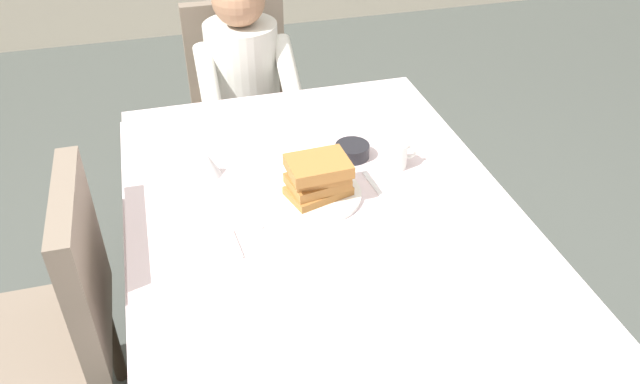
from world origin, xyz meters
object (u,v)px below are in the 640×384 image
(diner_person, at_px, (245,83))
(bowl_butter, at_px, (352,151))
(dining_table_main, at_px, (323,234))
(syrup_pitcher, at_px, (208,164))
(plate_breakfast, at_px, (314,194))
(chair_diner, at_px, (242,96))
(chair_left_side, at_px, (59,314))
(cup_coffee, at_px, (396,155))
(spoon_near_edge, at_px, (341,273))
(knife_right_of_plate, at_px, (377,190))
(fork_left_of_plate, at_px, (252,210))
(breakfast_stack, at_px, (318,176))

(diner_person, relative_size, bowl_butter, 10.18)
(dining_table_main, bearing_deg, syrup_pitcher, 137.69)
(diner_person, distance_m, bowl_butter, 0.80)
(plate_breakfast, bearing_deg, syrup_pitcher, 145.31)
(chair_diner, bearing_deg, chair_left_side, 58.63)
(cup_coffee, height_order, bowl_butter, cup_coffee)
(spoon_near_edge, bearing_deg, knife_right_of_plate, 66.23)
(diner_person, distance_m, fork_left_of_plate, 0.98)
(plate_breakfast, distance_m, spoon_near_edge, 0.34)
(plate_breakfast, relative_size, knife_right_of_plate, 1.40)
(dining_table_main, distance_m, cup_coffee, 0.35)
(dining_table_main, bearing_deg, fork_left_of_plate, 165.81)
(chair_left_side, height_order, spoon_near_edge, chair_left_side)
(cup_coffee, bearing_deg, breakfast_stack, -160.60)
(syrup_pitcher, relative_size, fork_left_of_plate, 0.44)
(chair_left_side, bearing_deg, fork_left_of_plate, -84.96)
(fork_left_of_plate, distance_m, spoon_near_edge, 0.36)
(cup_coffee, height_order, syrup_pitcher, cup_coffee)
(plate_breakfast, distance_m, breakfast_stack, 0.07)
(dining_table_main, height_order, knife_right_of_plate, knife_right_of_plate)
(breakfast_stack, bearing_deg, fork_left_of_plate, -177.05)
(diner_person, height_order, chair_left_side, diner_person)
(breakfast_stack, xyz_separation_m, fork_left_of_plate, (-0.20, -0.01, -0.07))
(dining_table_main, relative_size, diner_person, 1.36)
(breakfast_stack, bearing_deg, plate_breakfast, 135.63)
(dining_table_main, bearing_deg, knife_right_of_plate, 15.56)
(plate_breakfast, bearing_deg, chair_diner, 92.51)
(syrup_pitcher, height_order, knife_right_of_plate, syrup_pitcher)
(knife_right_of_plate, bearing_deg, fork_left_of_plate, 85.48)
(chair_diner, height_order, diner_person, diner_person)
(breakfast_stack, bearing_deg, cup_coffee, 19.40)
(plate_breakfast, relative_size, syrup_pitcher, 3.50)
(breakfast_stack, height_order, bowl_butter, breakfast_stack)
(cup_coffee, bearing_deg, knife_right_of_plate, -132.00)
(plate_breakfast, height_order, fork_left_of_plate, plate_breakfast)
(plate_breakfast, bearing_deg, bowl_butter, 45.50)
(bowl_butter, bearing_deg, cup_coffee, -38.19)
(chair_left_side, distance_m, knife_right_of_plate, 0.98)
(syrup_pitcher, relative_size, knife_right_of_plate, 0.40)
(chair_left_side, xyz_separation_m, cup_coffee, (1.05, 0.16, 0.25))
(chair_left_side, xyz_separation_m, plate_breakfast, (0.76, 0.07, 0.22))
(dining_table_main, xyz_separation_m, diner_person, (-0.06, 1.01, 0.02))
(dining_table_main, distance_m, plate_breakfast, 0.12)
(diner_person, relative_size, fork_left_of_plate, 6.22)
(syrup_pitcher, height_order, fork_left_of_plate, syrup_pitcher)
(dining_table_main, relative_size, cup_coffee, 13.49)
(fork_left_of_plate, relative_size, knife_right_of_plate, 0.90)
(bowl_butter, height_order, fork_left_of_plate, bowl_butter)
(chair_left_side, distance_m, cup_coffee, 1.09)
(bowl_butter, relative_size, knife_right_of_plate, 0.55)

